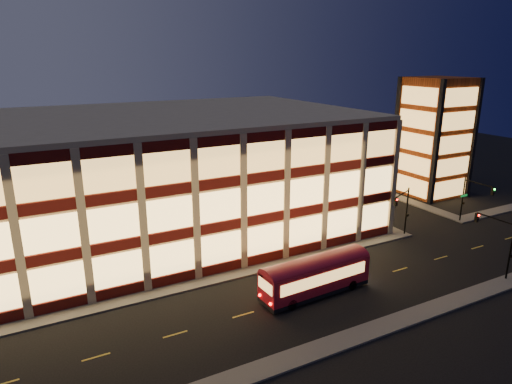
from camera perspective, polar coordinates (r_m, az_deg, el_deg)
ground at (r=45.44m, az=-2.76°, el=-10.93°), size 200.00×200.00×0.00m
sidewalk_office_south at (r=45.18m, az=-6.82°, el=-11.10°), size 54.00×2.00×0.15m
sidewalk_office_east at (r=70.04m, az=8.29°, el=-0.93°), size 2.00×30.00×0.15m
sidewalk_tower_south at (r=71.44m, az=27.21°, el=-2.31°), size 14.00×2.00×0.15m
sidewalk_tower_west at (r=76.87m, az=14.92°, el=0.26°), size 2.00×30.00×0.15m
sidewalk_near at (r=35.81m, az=6.78°, el=-19.29°), size 100.00×2.00×0.15m
office_building at (r=56.93m, az=-12.90°, el=2.22°), size 50.45×30.45×14.50m
stair_tower at (r=75.79m, az=21.35°, el=6.38°), size 8.60×8.60×18.00m
traffic_signal_far at (r=56.38m, az=17.90°, el=-1.64°), size 3.79×1.87×6.00m
traffic_signal_right at (r=64.28m, az=25.50°, el=-0.28°), size 1.20×4.37×6.00m
traffic_signal_near at (r=50.80m, az=28.01°, el=-4.82°), size 0.32×4.45×6.00m
trolley_bus at (r=42.48m, az=7.43°, el=-10.09°), size 10.83×3.23×3.63m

